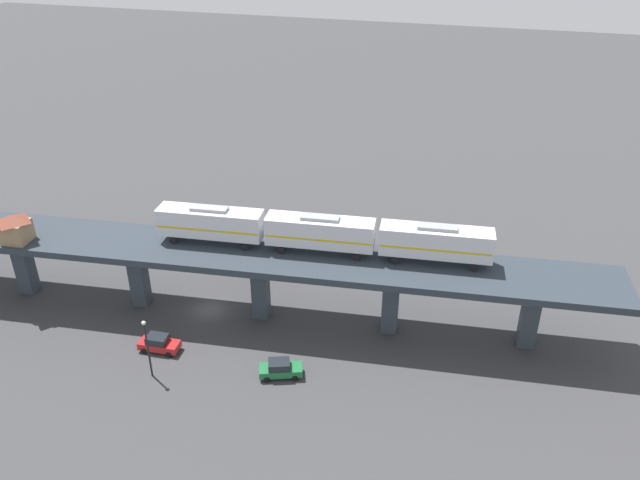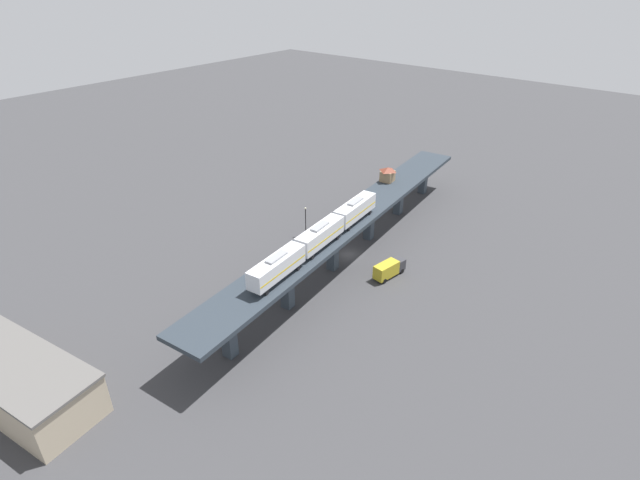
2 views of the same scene
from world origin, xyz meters
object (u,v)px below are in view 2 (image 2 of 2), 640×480
at_px(subway_train, 320,235).
at_px(street_lamp, 306,219).
at_px(signal_hut, 388,174).
at_px(street_car_red, 323,235).
at_px(warehouse_building, 11,376).
at_px(delivery_truck, 389,269).
at_px(street_car_green, 279,260).

bearing_deg(subway_train, street_lamp, -41.46).
xyz_separation_m(signal_hut, street_car_red, (3.73, 19.14, -9.46)).
bearing_deg(warehouse_building, signal_hut, -95.79).
bearing_deg(subway_train, delivery_truck, -125.53).
xyz_separation_m(street_car_red, street_car_green, (0.12, 14.05, 0.00)).
height_order(street_car_green, delivery_truck, delivery_truck).
distance_m(subway_train, delivery_truck, 16.73).
xyz_separation_m(signal_hut, warehouse_building, (8.30, 81.93, -6.99)).
relative_size(street_car_red, street_lamp, 0.65).
relative_size(street_car_green, street_lamp, 0.68).
bearing_deg(street_car_red, street_lamp, 18.97).
height_order(subway_train, street_lamp, subway_train).
relative_size(signal_hut, street_car_red, 0.79).
bearing_deg(street_car_green, signal_hut, -96.62).
bearing_deg(street_car_green, street_lamp, -73.36).
distance_m(street_car_red, warehouse_building, 63.00).
xyz_separation_m(delivery_truck, warehouse_building, (24.00, 59.20, 1.65)).
distance_m(street_car_red, street_lamp, 5.22).
relative_size(delivery_truck, warehouse_building, 0.25).
bearing_deg(subway_train, street_car_red, -52.56).
bearing_deg(warehouse_building, subway_train, -108.41).
distance_m(street_car_green, delivery_truck, 22.19).
height_order(subway_train, signal_hut, subway_train).
distance_m(street_car_red, street_car_green, 14.05).
distance_m(street_car_green, street_lamp, 13.64).
xyz_separation_m(signal_hut, street_lamp, (7.65, 20.49, -6.29)).
bearing_deg(street_car_red, street_car_green, 89.51).
relative_size(subway_train, street_car_red, 8.25).
bearing_deg(signal_hut, delivery_truck, 124.63).
xyz_separation_m(subway_train, warehouse_building, (15.95, 47.92, -7.73)).
height_order(signal_hut, warehouse_building, signal_hut).
height_order(street_car_red, street_lamp, street_lamp).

